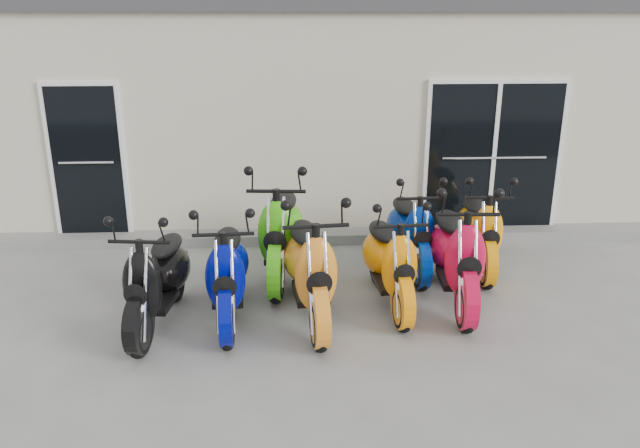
% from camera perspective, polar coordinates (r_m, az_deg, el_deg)
% --- Properties ---
extents(ground, '(80.00, 80.00, 0.00)m').
position_cam_1_polar(ground, '(7.32, 0.24, -7.09)').
color(ground, gray).
rests_on(ground, ground).
extents(building, '(14.00, 6.00, 3.20)m').
position_cam_1_polar(building, '(11.88, -1.15, 11.10)').
color(building, beige).
rests_on(building, ground).
extents(roof_cap, '(14.20, 6.20, 0.16)m').
position_cam_1_polar(roof_cap, '(11.78, -1.21, 19.23)').
color(roof_cap, '#3F3F42').
rests_on(roof_cap, building).
extents(front_step, '(14.00, 0.40, 0.15)m').
position_cam_1_polar(front_step, '(9.15, -0.45, -1.13)').
color(front_step, gray).
rests_on(front_step, ground).
extents(door_left, '(1.07, 0.08, 2.22)m').
position_cam_1_polar(door_left, '(9.39, -20.52, 5.72)').
color(door_left, black).
rests_on(door_left, front_step).
extents(door_right, '(2.02, 0.08, 2.22)m').
position_cam_1_polar(door_right, '(9.43, 15.57, 6.28)').
color(door_right, black).
rests_on(door_right, front_step).
extents(scooter_front_black, '(0.88, 1.93, 1.38)m').
position_cam_1_polar(scooter_front_black, '(6.73, -14.76, -3.72)').
color(scooter_front_black, black).
rests_on(scooter_front_black, ground).
extents(scooter_front_blue, '(0.80, 1.94, 1.41)m').
position_cam_1_polar(scooter_front_blue, '(6.73, -8.52, -3.18)').
color(scooter_front_blue, '#020980').
rests_on(scooter_front_blue, ground).
extents(scooter_front_orange_a, '(0.94, 2.11, 1.52)m').
position_cam_1_polar(scooter_front_orange_a, '(6.65, -0.94, -2.72)').
color(scooter_front_orange_a, orange).
rests_on(scooter_front_orange_a, ground).
extents(scooter_front_orange_b, '(0.81, 1.89, 1.36)m').
position_cam_1_polar(scooter_front_orange_b, '(7.02, 6.40, -2.32)').
color(scooter_front_orange_b, orange).
rests_on(scooter_front_orange_b, ground).
extents(scooter_front_red, '(0.88, 2.10, 1.51)m').
position_cam_1_polar(scooter_front_red, '(7.17, 12.37, -1.53)').
color(scooter_front_red, red).
rests_on(scooter_front_red, ground).
extents(scooter_back_green, '(0.94, 2.18, 1.57)m').
position_cam_1_polar(scooter_back_green, '(7.70, -3.61, 0.52)').
color(scooter_back_green, '#3FB410').
rests_on(scooter_back_green, ground).
extents(scooter_back_blue, '(0.74, 1.87, 1.36)m').
position_cam_1_polar(scooter_back_blue, '(8.01, 8.31, 0.31)').
color(scooter_back_blue, navy).
rests_on(scooter_back_blue, ground).
extents(scooter_back_yellow, '(0.84, 1.89, 1.35)m').
position_cam_1_polar(scooter_back_yellow, '(8.24, 14.43, 0.39)').
color(scooter_back_yellow, '#FF9C08').
rests_on(scooter_back_yellow, ground).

